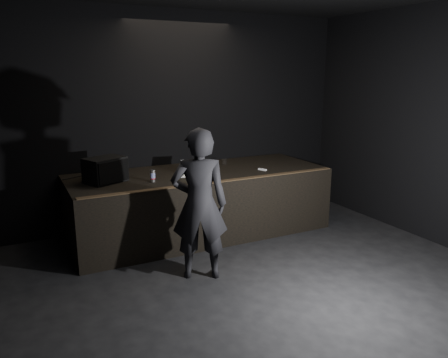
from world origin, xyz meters
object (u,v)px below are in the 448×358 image
at_px(person, 199,204).
at_px(laptop, 191,171).
at_px(stage_riser, 200,202).
at_px(stage_monitor, 106,170).
at_px(beer_can, 153,176).

bearing_deg(person, laptop, -85.35).
bearing_deg(stage_riser, stage_monitor, -179.52).
bearing_deg(laptop, stage_monitor, -162.98).
height_order(laptop, beer_can, laptop).
distance_m(stage_monitor, beer_can, 0.66).
xyz_separation_m(stage_monitor, person, (0.82, -1.41, -0.23)).
bearing_deg(person, beer_can, -55.96).
height_order(stage_monitor, beer_can, stage_monitor).
bearing_deg(stage_monitor, person, -84.48).
bearing_deg(beer_can, stage_riser, 18.67).
bearing_deg(beer_can, person, -78.80).
relative_size(stage_monitor, laptop, 1.63).
xyz_separation_m(stage_monitor, beer_can, (0.60, -0.27, -0.09)).
distance_m(stage_riser, stage_monitor, 1.59).
bearing_deg(laptop, person, -84.96).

